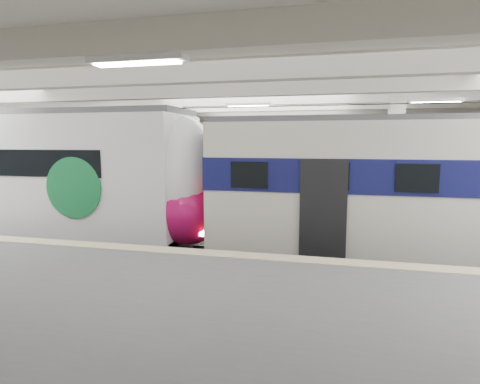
# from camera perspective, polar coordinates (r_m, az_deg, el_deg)

# --- Properties ---
(station_hall) EXTENTS (36.00, 24.00, 5.75)m
(station_hall) POSITION_cam_1_polar(r_m,az_deg,el_deg) (10.59, -3.20, 4.85)
(station_hall) COLOR black
(station_hall) RESTS_ON ground
(modern_emu) EXTENTS (14.71, 3.03, 4.70)m
(modern_emu) POSITION_cam_1_polar(r_m,az_deg,el_deg) (15.61, -26.50, 1.43)
(modern_emu) COLOR white
(modern_emu) RESTS_ON ground
(older_rer) EXTENTS (13.18, 2.91, 4.36)m
(older_rer) POSITION_cam_1_polar(r_m,az_deg,el_deg) (12.30, 27.22, -0.09)
(older_rer) COLOR silver
(older_rer) RESTS_ON ground
(far_train) EXTENTS (13.58, 2.78, 4.35)m
(far_train) POSITION_cam_1_polar(r_m,az_deg,el_deg) (20.65, -18.83, 2.89)
(far_train) COLOR white
(far_train) RESTS_ON ground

